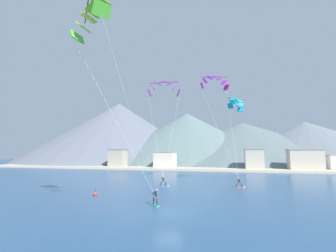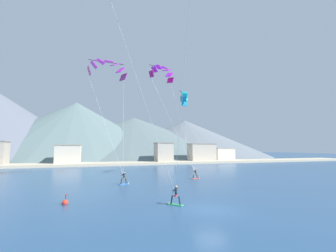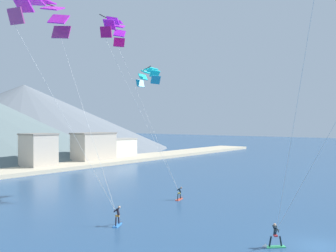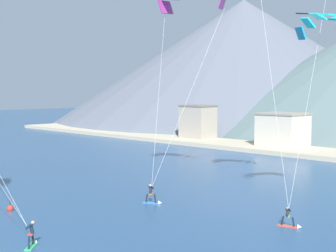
{
  "view_description": "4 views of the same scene",
  "coord_description": "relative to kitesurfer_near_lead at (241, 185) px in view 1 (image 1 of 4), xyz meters",
  "views": [
    {
      "loc": [
        5.75,
        -21.21,
        5.57
      ],
      "look_at": [
        -3.68,
        13.39,
        9.95
      ],
      "focal_mm": 24.0,
      "sensor_mm": 36.0,
      "label": 1
    },
    {
      "loc": [
        -9.39,
        -17.22,
        5.17
      ],
      "look_at": [
        0.05,
        11.28,
        8.12
      ],
      "focal_mm": 24.0,
      "sensor_mm": 36.0,
      "label": 2
    },
    {
      "loc": [
        -28.46,
        -7.94,
        9.14
      ],
      "look_at": [
        0.15,
        14.19,
        8.78
      ],
      "focal_mm": 40.0,
      "sensor_mm": 36.0,
      "label": 3
    },
    {
      "loc": [
        24.31,
        -11.98,
        9.91
      ],
      "look_at": [
        -2.16,
        14.86,
        7.03
      ],
      "focal_mm": 50.0,
      "sensor_mm": 36.0,
      "label": 4
    }
  ],
  "objects": [
    {
      "name": "shoreline_strip",
      "position": [
        -7.33,
        36.56,
        -0.09
      ],
      "size": [
        180.0,
        10.0,
        0.7
      ],
      "primitive_type": "cube",
      "color": "beige",
      "rests_on": "ground"
    },
    {
      "name": "shore_building_promenade_mid",
      "position": [
        5.93,
        38.04,
        3.07
      ],
      "size": [
        5.7,
        5.47,
        7.0
      ],
      "color": "#B7AD9E",
      "rests_on": "ground"
    },
    {
      "name": "race_marker_buoy",
      "position": [
        -19.04,
        -12.02,
        -0.28
      ],
      "size": [
        0.56,
        0.56,
        1.02
      ],
      "color": "red",
      "rests_on": "ground"
    },
    {
      "name": "mountain_peak_west_ridge",
      "position": [
        -71.77,
        94.29,
        18.91
      ],
      "size": [
        119.71,
        119.71,
        38.68
      ],
      "color": "slate",
      "rests_on": "ground"
    },
    {
      "name": "kitesurfer_mid_center",
      "position": [
        -12.29,
        -2.12,
        0.13
      ],
      "size": [
        1.73,
        1.15,
        1.83
      ],
      "color": "#337FDB",
      "rests_on": "ground"
    },
    {
      "name": "parafoil_kite_distant_high_outer",
      "position": [
        -0.03,
        4.89,
        14.67
      ],
      "size": [
        3.18,
        5.15,
        2.2
      ],
      "color": "#2096BB"
    },
    {
      "name": "shore_building_old_town",
      "position": [
        20.71,
        39.04,
        2.98
      ],
      "size": [
        9.71,
        5.25,
        6.8
      ],
      "color": "#B7AD9E",
      "rests_on": "ground"
    },
    {
      "name": "ground_plane",
      "position": [
        -7.33,
        -17.95,
        -0.44
      ],
      "size": [
        400.0,
        400.0,
        0.0
      ],
      "primitive_type": "plane",
      "color": "navy"
    },
    {
      "name": "mountain_peak_central_summit",
      "position": [
        -26.15,
        95.02,
        14.53
      ],
      "size": [
        107.99,
        107.99,
        29.93
      ],
      "color": "slate",
      "rests_on": "ground"
    },
    {
      "name": "shore_building_quay_east",
      "position": [
        -23.83,
        38.75,
        2.68
      ],
      "size": [
        7.18,
        6.75,
        6.2
      ],
      "color": "beige",
      "rests_on": "ground"
    },
    {
      "name": "shore_building_quay_west",
      "position": [
        -42.51,
        38.66,
        3.13
      ],
      "size": [
        6.08,
        4.98,
        7.1
      ],
      "color": "#A89E8E",
      "rests_on": "ground"
    },
    {
      "name": "parafoil_kite_near_lead",
      "position": [
        -4.04,
        6.72,
        19.84
      ],
      "size": [
        6.73,
        8.84,
        20.27
      ],
      "color": "#AE126E"
    },
    {
      "name": "kitesurfer_near_lead",
      "position": [
        0.0,
        0.0,
        0.0
      ],
      "size": [
        1.78,
        0.83,
        1.61
      ],
      "color": "#E54C33",
      "rests_on": "ground"
    },
    {
      "name": "parafoil_kite_mid_center",
      "position": [
        -14.72,
        5.65,
        19.23
      ],
      "size": [
        7.16,
        9.73,
        19.61
      ],
      "color": "#9F3484"
    },
    {
      "name": "parafoil_kite_near_trail",
      "position": [
        -13.78,
        -21.92,
        17.86
      ],
      "size": [
        7.3,
        9.05,
        18.03
      ],
      "color": "#51C02C"
    },
    {
      "name": "mountain_peak_far_spur",
      "position": [
        6.36,
        101.45,
        11.44
      ],
      "size": [
        127.51,
        127.51,
        23.75
      ],
      "color": "slate",
      "rests_on": "ground"
    },
    {
      "name": "kitesurfer_near_trail",
      "position": [
        -9.59,
        -15.29,
        0.11
      ],
      "size": [
        1.49,
        1.54,
        1.8
      ],
      "color": "#33B266",
      "rests_on": "ground"
    },
    {
      "name": "mountain_peak_east_shoulder",
      "position": [
        37.79,
        95.58,
        10.81
      ],
      "size": [
        101.63,
        101.63,
        22.49
      ],
      "color": "slate",
      "rests_on": "ground"
    }
  ]
}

